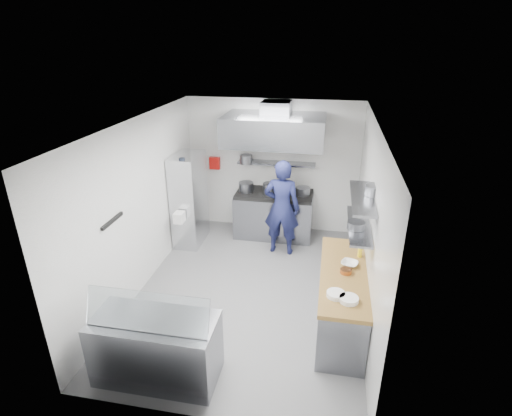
% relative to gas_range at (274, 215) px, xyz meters
% --- Properties ---
extents(floor, '(5.00, 5.00, 0.00)m').
position_rel_gas_range_xyz_m(floor, '(-0.10, -2.10, -0.45)').
color(floor, slate).
rests_on(floor, ground).
extents(ceiling, '(5.00, 5.00, 0.00)m').
position_rel_gas_range_xyz_m(ceiling, '(-0.10, -2.10, 2.35)').
color(ceiling, silver).
rests_on(ceiling, wall_back).
extents(wall_back, '(3.60, 2.80, 0.02)m').
position_rel_gas_range_xyz_m(wall_back, '(-0.10, 0.40, 0.95)').
color(wall_back, white).
rests_on(wall_back, floor).
extents(wall_front, '(3.60, 2.80, 0.02)m').
position_rel_gas_range_xyz_m(wall_front, '(-0.10, -4.60, 0.95)').
color(wall_front, white).
rests_on(wall_front, floor).
extents(wall_left, '(2.80, 5.00, 0.02)m').
position_rel_gas_range_xyz_m(wall_left, '(-1.90, -2.10, 0.95)').
color(wall_left, white).
rests_on(wall_left, floor).
extents(wall_right, '(2.80, 5.00, 0.02)m').
position_rel_gas_range_xyz_m(wall_right, '(1.70, -2.10, 0.95)').
color(wall_right, white).
rests_on(wall_right, floor).
extents(gas_range, '(1.60, 0.80, 0.90)m').
position_rel_gas_range_xyz_m(gas_range, '(0.00, 0.00, 0.00)').
color(gas_range, gray).
rests_on(gas_range, floor).
extents(cooktop, '(1.57, 0.78, 0.06)m').
position_rel_gas_range_xyz_m(cooktop, '(0.00, 0.00, 0.48)').
color(cooktop, black).
rests_on(cooktop, gas_range).
extents(stock_pot_left, '(0.30, 0.30, 0.20)m').
position_rel_gas_range_xyz_m(stock_pot_left, '(-0.59, -0.03, 0.61)').
color(stock_pot_left, slate).
rests_on(stock_pot_left, cooktop).
extents(stock_pot_mid, '(0.32, 0.32, 0.24)m').
position_rel_gas_range_xyz_m(stock_pot_mid, '(-0.06, -0.11, 0.63)').
color(stock_pot_mid, slate).
rests_on(stock_pot_mid, cooktop).
extents(stock_pot_right, '(0.29, 0.29, 0.16)m').
position_rel_gas_range_xyz_m(stock_pot_right, '(0.59, 0.00, 0.59)').
color(stock_pot_right, slate).
rests_on(stock_pot_right, cooktop).
extents(over_range_shelf, '(1.60, 0.30, 0.04)m').
position_rel_gas_range_xyz_m(over_range_shelf, '(0.00, 0.24, 1.07)').
color(over_range_shelf, gray).
rests_on(over_range_shelf, wall_back).
extents(shelf_pot_a, '(0.25, 0.25, 0.18)m').
position_rel_gas_range_xyz_m(shelf_pot_a, '(-0.59, 0.05, 1.18)').
color(shelf_pot_a, slate).
rests_on(shelf_pot_a, over_range_shelf).
extents(extractor_hood, '(1.90, 1.15, 0.55)m').
position_rel_gas_range_xyz_m(extractor_hood, '(0.00, -0.18, 1.85)').
color(extractor_hood, gray).
rests_on(extractor_hood, wall_back).
extents(hood_duct, '(0.55, 0.55, 0.24)m').
position_rel_gas_range_xyz_m(hood_duct, '(0.00, 0.05, 2.23)').
color(hood_duct, slate).
rests_on(hood_duct, extractor_hood).
extents(red_firebox, '(0.22, 0.10, 0.26)m').
position_rel_gas_range_xyz_m(red_firebox, '(-1.35, 0.34, 0.97)').
color(red_firebox, red).
rests_on(red_firebox, wall_back).
extents(chef, '(0.71, 0.49, 1.88)m').
position_rel_gas_range_xyz_m(chef, '(0.24, -0.69, 0.49)').
color(chef, '#181D4A').
rests_on(chef, floor).
extents(wire_rack, '(0.50, 0.90, 1.85)m').
position_rel_gas_range_xyz_m(wire_rack, '(-1.63, -0.59, 0.48)').
color(wire_rack, silver).
rests_on(wire_rack, floor).
extents(rack_bin_a, '(0.18, 0.22, 0.20)m').
position_rel_gas_range_xyz_m(rack_bin_a, '(-1.63, -1.18, 0.35)').
color(rack_bin_a, white).
rests_on(rack_bin_a, wire_rack).
extents(rack_bin_b, '(0.14, 0.18, 0.16)m').
position_rel_gas_range_xyz_m(rack_bin_b, '(-1.63, -0.83, 0.85)').
color(rack_bin_b, yellow).
rests_on(rack_bin_b, wire_rack).
extents(rack_jar, '(0.11, 0.11, 0.18)m').
position_rel_gas_range_xyz_m(rack_jar, '(-1.58, -0.95, 1.35)').
color(rack_jar, black).
rests_on(rack_jar, wire_rack).
extents(knife_strip, '(0.04, 0.55, 0.05)m').
position_rel_gas_range_xyz_m(knife_strip, '(-1.88, -3.00, 1.10)').
color(knife_strip, black).
rests_on(knife_strip, wall_left).
extents(prep_counter_base, '(0.62, 2.00, 0.84)m').
position_rel_gas_range_xyz_m(prep_counter_base, '(1.38, -2.70, -0.03)').
color(prep_counter_base, gray).
rests_on(prep_counter_base, floor).
extents(prep_counter_top, '(0.65, 2.04, 0.06)m').
position_rel_gas_range_xyz_m(prep_counter_top, '(1.38, -2.70, 0.42)').
color(prep_counter_top, brown).
rests_on(prep_counter_top, prep_counter_base).
extents(plate_stack_a, '(0.24, 0.24, 0.06)m').
position_rel_gas_range_xyz_m(plate_stack_a, '(1.27, -3.29, 0.48)').
color(plate_stack_a, white).
rests_on(plate_stack_a, prep_counter_top).
extents(plate_stack_b, '(0.24, 0.24, 0.06)m').
position_rel_gas_range_xyz_m(plate_stack_b, '(1.43, -3.37, 0.48)').
color(plate_stack_b, white).
rests_on(plate_stack_b, prep_counter_top).
extents(copper_pan, '(0.16, 0.16, 0.06)m').
position_rel_gas_range_xyz_m(copper_pan, '(1.40, -2.72, 0.48)').
color(copper_pan, '#B96834').
rests_on(copper_pan, prep_counter_top).
extents(squeeze_bottle, '(0.07, 0.07, 0.18)m').
position_rel_gas_range_xyz_m(squeeze_bottle, '(1.61, -2.22, 0.54)').
color(squeeze_bottle, yellow).
rests_on(squeeze_bottle, prep_counter_top).
extents(mixing_bowl, '(0.29, 0.29, 0.06)m').
position_rel_gas_range_xyz_m(mixing_bowl, '(1.46, -2.50, 0.48)').
color(mixing_bowl, white).
rests_on(mixing_bowl, prep_counter_top).
extents(wall_shelf_lower, '(0.30, 1.30, 0.04)m').
position_rel_gas_range_xyz_m(wall_shelf_lower, '(1.54, -2.40, 1.05)').
color(wall_shelf_lower, gray).
rests_on(wall_shelf_lower, wall_right).
extents(wall_shelf_upper, '(0.30, 1.30, 0.04)m').
position_rel_gas_range_xyz_m(wall_shelf_upper, '(1.54, -2.40, 1.47)').
color(wall_shelf_upper, gray).
rests_on(wall_shelf_upper, wall_right).
extents(shelf_pot_c, '(0.24, 0.24, 0.10)m').
position_rel_gas_range_xyz_m(shelf_pot_c, '(1.49, -2.55, 1.12)').
color(shelf_pot_c, slate).
rests_on(shelf_pot_c, wall_shelf_lower).
extents(shelf_pot_d, '(0.27, 0.27, 0.14)m').
position_rel_gas_range_xyz_m(shelf_pot_d, '(1.70, -2.33, 1.56)').
color(shelf_pot_d, slate).
rests_on(shelf_pot_d, wall_shelf_upper).
extents(display_case, '(1.50, 0.70, 0.85)m').
position_rel_gas_range_xyz_m(display_case, '(-0.85, -4.10, -0.03)').
color(display_case, gray).
rests_on(display_case, floor).
extents(display_glass, '(1.47, 0.19, 0.42)m').
position_rel_gas_range_xyz_m(display_glass, '(-0.85, -4.22, 0.62)').
color(display_glass, silver).
rests_on(display_glass, display_case).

